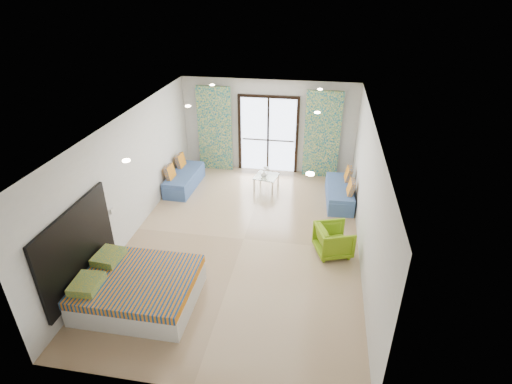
% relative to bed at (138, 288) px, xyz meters
% --- Properties ---
extents(floor, '(5.00, 7.50, 0.01)m').
position_rel_bed_xyz_m(floor, '(1.48, 2.21, -0.29)').
color(floor, '#987A5A').
rests_on(floor, ground).
extents(ceiling, '(5.00, 7.50, 0.01)m').
position_rel_bed_xyz_m(ceiling, '(1.48, 2.21, 2.41)').
color(ceiling, silver).
rests_on(ceiling, ground).
extents(wall_back, '(5.00, 0.01, 2.70)m').
position_rel_bed_xyz_m(wall_back, '(1.48, 5.96, 1.06)').
color(wall_back, silver).
rests_on(wall_back, ground).
extents(wall_front, '(5.00, 0.01, 2.70)m').
position_rel_bed_xyz_m(wall_front, '(1.48, -1.54, 1.06)').
color(wall_front, silver).
rests_on(wall_front, ground).
extents(wall_left, '(0.01, 7.50, 2.70)m').
position_rel_bed_xyz_m(wall_left, '(-1.02, 2.21, 1.06)').
color(wall_left, silver).
rests_on(wall_left, ground).
extents(wall_right, '(0.01, 7.50, 2.70)m').
position_rel_bed_xyz_m(wall_right, '(3.98, 2.21, 1.06)').
color(wall_right, silver).
rests_on(wall_right, ground).
extents(balcony_door, '(1.76, 0.08, 2.28)m').
position_rel_bed_xyz_m(balcony_door, '(1.48, 5.93, 0.97)').
color(balcony_door, black).
rests_on(balcony_door, floor).
extents(balcony_rail, '(1.52, 0.03, 0.04)m').
position_rel_bed_xyz_m(balcony_rail, '(1.48, 5.94, 0.66)').
color(balcony_rail, '#595451').
rests_on(balcony_rail, balcony_door).
extents(curtain_left, '(1.00, 0.10, 2.50)m').
position_rel_bed_xyz_m(curtain_left, '(-0.07, 5.78, 0.96)').
color(curtain_left, silver).
rests_on(curtain_left, floor).
extents(curtain_right, '(1.00, 0.10, 2.50)m').
position_rel_bed_xyz_m(curtain_right, '(3.03, 5.78, 0.96)').
color(curtain_right, silver).
rests_on(curtain_right, floor).
extents(downlight_a, '(0.12, 0.12, 0.02)m').
position_rel_bed_xyz_m(downlight_a, '(0.08, 0.21, 2.38)').
color(downlight_a, '#FFE0B2').
rests_on(downlight_a, ceiling).
extents(downlight_b, '(0.12, 0.12, 0.02)m').
position_rel_bed_xyz_m(downlight_b, '(2.88, 0.21, 2.38)').
color(downlight_b, '#FFE0B2').
rests_on(downlight_b, ceiling).
extents(downlight_c, '(0.12, 0.12, 0.02)m').
position_rel_bed_xyz_m(downlight_c, '(0.08, 3.21, 2.38)').
color(downlight_c, '#FFE0B2').
rests_on(downlight_c, ceiling).
extents(downlight_d, '(0.12, 0.12, 0.02)m').
position_rel_bed_xyz_m(downlight_d, '(2.88, 3.21, 2.38)').
color(downlight_d, '#FFE0B2').
rests_on(downlight_d, ceiling).
extents(downlight_e, '(0.12, 0.12, 0.02)m').
position_rel_bed_xyz_m(downlight_e, '(0.08, 5.21, 2.38)').
color(downlight_e, '#FFE0B2').
rests_on(downlight_e, ceiling).
extents(downlight_f, '(0.12, 0.12, 0.02)m').
position_rel_bed_xyz_m(downlight_f, '(2.88, 5.21, 2.38)').
color(downlight_f, '#FFE0B2').
rests_on(downlight_f, ceiling).
extents(headboard, '(0.06, 2.10, 1.50)m').
position_rel_bed_xyz_m(headboard, '(-0.98, 0.00, 0.76)').
color(headboard, black).
rests_on(headboard, floor).
extents(switch_plate, '(0.02, 0.10, 0.10)m').
position_rel_bed_xyz_m(switch_plate, '(-0.99, 1.25, 0.76)').
color(switch_plate, silver).
rests_on(switch_plate, wall_left).
extents(bed, '(1.99, 1.62, 0.69)m').
position_rel_bed_xyz_m(bed, '(0.00, 0.00, 0.00)').
color(bed, silver).
rests_on(bed, floor).
extents(daybed_left, '(0.70, 1.67, 0.81)m').
position_rel_bed_xyz_m(daybed_left, '(-0.64, 4.40, -0.03)').
color(daybed_left, '#3D5B93').
rests_on(daybed_left, floor).
extents(daybed_right, '(0.72, 1.67, 0.81)m').
position_rel_bed_xyz_m(daybed_right, '(3.59, 4.31, -0.04)').
color(daybed_right, '#3D5B93').
rests_on(daybed_right, floor).
extents(coffee_table, '(0.69, 0.69, 0.69)m').
position_rel_bed_xyz_m(coffee_table, '(1.62, 4.68, 0.06)').
color(coffee_table, silver).
rests_on(coffee_table, floor).
extents(vase, '(0.18, 0.18, 0.17)m').
position_rel_bed_xyz_m(vase, '(1.56, 4.61, 0.19)').
color(vase, white).
rests_on(vase, coffee_table).
extents(armchair, '(0.84, 0.87, 0.71)m').
position_rel_bed_xyz_m(armchair, '(3.42, 2.03, 0.07)').
color(armchair, '#7CA615').
rests_on(armchair, floor).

